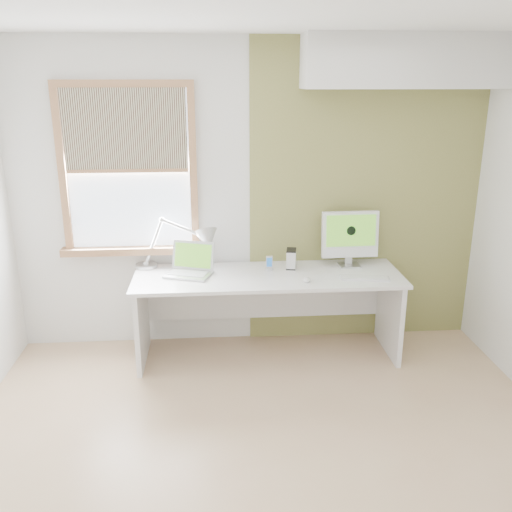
{
  "coord_description": "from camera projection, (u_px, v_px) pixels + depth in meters",
  "views": [
    {
      "loc": [
        -0.3,
        -2.87,
        2.26
      ],
      "look_at": [
        0.0,
        1.05,
        1.0
      ],
      "focal_mm": 38.77,
      "sensor_mm": 36.0,
      "label": 1
    }
  ],
  "objects": [
    {
      "name": "desk_lamp",
      "position": [
        196.0,
        243.0,
        4.61
      ],
      "size": [
        0.76,
        0.34,
        0.44
      ],
      "color": "silver",
      "rests_on": "desk"
    },
    {
      "name": "phone_dock",
      "position": [
        269.0,
        266.0,
        4.63
      ],
      "size": [
        0.07,
        0.07,
        0.13
      ],
      "color": "silver",
      "rests_on": "desk"
    },
    {
      "name": "mouse",
      "position": [
        307.0,
        280.0,
        4.38
      ],
      "size": [
        0.08,
        0.11,
        0.03
      ],
      "primitive_type": "ellipsoid",
      "rotation": [
        0.0,
        0.0,
        -0.2
      ],
      "color": "white",
      "rests_on": "desk"
    },
    {
      "name": "desk",
      "position": [
        267.0,
        294.0,
        4.66
      ],
      "size": [
        2.2,
        0.7,
        0.73
      ],
      "color": "white",
      "rests_on": "room"
    },
    {
      "name": "keyboard",
      "position": [
        365.0,
        278.0,
        4.44
      ],
      "size": [
        0.41,
        0.17,
        0.02
      ],
      "color": "white",
      "rests_on": "desk"
    },
    {
      "name": "external_drive",
      "position": [
        291.0,
        259.0,
        4.67
      ],
      "size": [
        0.1,
        0.14,
        0.17
      ],
      "color": "silver",
      "rests_on": "desk"
    },
    {
      "name": "accent_wall",
      "position": [
        365.0,
        196.0,
        4.77
      ],
      "size": [
        2.0,
        0.02,
        2.6
      ],
      "primitive_type": "cube",
      "color": "olive",
      "rests_on": "room"
    },
    {
      "name": "room",
      "position": [
        271.0,
        262.0,
        3.04
      ],
      "size": [
        4.04,
        3.54,
        2.64
      ],
      "color": "tan",
      "rests_on": "ground"
    },
    {
      "name": "window",
      "position": [
        128.0,
        171.0,
        4.52
      ],
      "size": [
        1.2,
        0.14,
        1.42
      ],
      "color": "#A16C45",
      "rests_on": "room"
    },
    {
      "name": "laptop",
      "position": [
        190.0,
        266.0,
        4.55
      ],
      "size": [
        0.43,
        0.39,
        0.25
      ],
      "color": "silver",
      "rests_on": "desk"
    },
    {
      "name": "soffit",
      "position": [
        405.0,
        61.0,
        4.29
      ],
      "size": [
        1.6,
        0.4,
        0.42
      ],
      "primitive_type": "cube",
      "color": "white",
      "rests_on": "room"
    },
    {
      "name": "imac",
      "position": [
        350.0,
        236.0,
        4.69
      ],
      "size": [
        0.49,
        0.16,
        0.47
      ],
      "color": "silver",
      "rests_on": "desk"
    }
  ]
}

